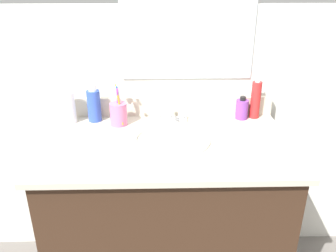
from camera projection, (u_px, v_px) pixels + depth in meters
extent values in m
cube|color=#382316|center=(167.00, 223.00, 1.58)|extent=(0.96, 0.54, 0.78)
cube|color=beige|center=(167.00, 144.00, 1.41)|extent=(1.00, 0.59, 0.02)
cube|color=beige|center=(165.00, 106.00, 1.65)|extent=(1.00, 0.02, 0.09)
cube|color=silver|center=(165.00, 138.00, 1.78)|extent=(2.10, 0.04, 1.30)
cube|color=#B2BCC6|center=(188.00, 16.00, 1.52)|extent=(0.60, 0.01, 0.56)
torus|color=white|center=(171.00, 139.00, 1.42)|extent=(0.33, 0.33, 0.02)
ellipsoid|color=white|center=(171.00, 149.00, 1.44)|extent=(0.28, 0.28, 0.11)
cylinder|color=#B2B5BA|center=(171.00, 156.00, 1.45)|extent=(0.04, 0.04, 0.01)
cube|color=silver|center=(169.00, 119.00, 1.60)|extent=(0.16, 0.05, 0.01)
cylinder|color=silver|center=(169.00, 112.00, 1.59)|extent=(0.02, 0.02, 0.06)
cylinder|color=silver|center=(169.00, 109.00, 1.54)|extent=(0.02, 0.09, 0.02)
cylinder|color=silver|center=(157.00, 115.00, 1.59)|extent=(0.03, 0.03, 0.04)
cylinder|color=silver|center=(181.00, 114.00, 1.59)|extent=(0.03, 0.03, 0.04)
cylinder|color=red|center=(256.00, 100.00, 1.61)|extent=(0.04, 0.04, 0.17)
cone|color=white|center=(258.00, 78.00, 1.56)|extent=(0.02, 0.02, 0.04)
cylinder|color=white|center=(69.00, 108.00, 1.56)|extent=(0.06, 0.06, 0.14)
cone|color=white|center=(66.00, 89.00, 1.52)|extent=(0.04, 0.04, 0.03)
cylinder|color=#7A3899|center=(242.00, 109.00, 1.61)|extent=(0.06, 0.06, 0.09)
cylinder|color=black|center=(243.00, 98.00, 1.59)|extent=(0.03, 0.03, 0.02)
cylinder|color=#2D4CB2|center=(94.00, 106.00, 1.58)|extent=(0.06, 0.06, 0.14)
cylinder|color=white|center=(92.00, 88.00, 1.54)|extent=(0.04, 0.04, 0.03)
cylinder|color=#D16693|center=(119.00, 114.00, 1.54)|extent=(0.08, 0.08, 0.10)
cylinder|color=orange|center=(119.00, 105.00, 1.51)|extent=(0.03, 0.05, 0.18)
cube|color=white|center=(121.00, 90.00, 1.46)|extent=(0.01, 0.02, 0.01)
cylinder|color=#B23FBF|center=(118.00, 104.00, 1.54)|extent=(0.02, 0.06, 0.16)
cube|color=white|center=(116.00, 88.00, 1.53)|extent=(0.01, 0.02, 0.01)
cylinder|color=green|center=(120.00, 105.00, 1.54)|extent=(0.02, 0.03, 0.16)
cube|color=white|center=(121.00, 90.00, 1.52)|extent=(0.01, 0.02, 0.01)
cylinder|color=blue|center=(118.00, 103.00, 1.54)|extent=(0.01, 0.05, 0.17)
cube|color=white|center=(118.00, 86.00, 1.53)|extent=(0.01, 0.02, 0.01)
cylinder|color=white|center=(121.00, 103.00, 1.53)|extent=(0.03, 0.02, 0.18)
cube|color=white|center=(122.00, 85.00, 1.50)|extent=(0.01, 0.02, 0.01)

